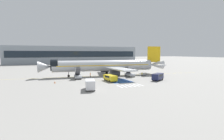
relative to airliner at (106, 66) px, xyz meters
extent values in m
plane|color=gray|center=(-0.83, -0.57, -3.74)|extent=(600.00, 600.00, 0.00)
cube|color=gold|center=(-0.60, 0.06, -3.74)|extent=(80.26, 8.88, 0.01)
cube|color=#2856A8|center=(-0.60, -12.78, -3.74)|extent=(6.36, 8.00, 0.01)
cube|color=silver|center=(-4.20, -21.00, -3.74)|extent=(0.44, 3.60, 0.01)
cube|color=silver|center=(-3.00, -21.00, -3.74)|extent=(0.44, 3.60, 0.01)
cube|color=silver|center=(-1.80, -21.00, -3.74)|extent=(0.44, 3.60, 0.01)
cube|color=silver|center=(-0.60, -21.00, -3.74)|extent=(0.44, 3.60, 0.01)
cube|color=silver|center=(0.60, -21.00, -3.74)|extent=(0.44, 3.60, 0.01)
cube|color=silver|center=(1.80, -21.00, -3.74)|extent=(0.44, 3.60, 0.01)
cylinder|color=silver|center=(-0.60, 0.06, 0.04)|extent=(36.92, 7.89, 3.97)
cone|color=silver|center=(-21.01, 2.27, 0.04)|extent=(4.76, 4.33, 3.89)
cone|color=silver|center=(20.61, -2.23, 0.04)|extent=(6.32, 4.43, 3.81)
cylinder|color=black|center=(-18.05, 1.95, 0.54)|extent=(2.80, 4.24, 4.01)
cube|color=#EAB214|center=(-0.60, 0.06, 0.24)|extent=(34.01, 7.65, 0.24)
cube|color=silver|center=(1.72, -8.21, -0.55)|extent=(5.24, 15.31, 0.44)
cylinder|color=#38383D|center=(0.53, -6.93, -2.00)|extent=(3.36, 2.72, 2.40)
cube|color=silver|center=(3.44, 7.65, -0.55)|extent=(8.33, 15.87, 0.44)
cylinder|color=#38383D|center=(2.00, 6.66, -2.00)|extent=(3.36, 2.72, 2.40)
cube|color=#EAB214|center=(19.72, -2.13, 4.14)|extent=(5.56, 0.96, 6.22)
cube|color=silver|center=(18.72, -5.82, 0.24)|extent=(4.23, 6.69, 0.24)
cube|color=silver|center=(19.54, 1.68, 0.24)|extent=(4.23, 6.69, 0.24)
cylinder|color=#38383D|center=(-13.37, 1.45, -1.84)|extent=(0.20, 0.20, 2.97)
cylinder|color=black|center=(-13.37, 1.45, -3.32)|extent=(0.87, 0.37, 0.84)
cylinder|color=#38383D|center=(0.78, -3.19, -1.87)|extent=(0.24, 0.24, 2.64)
cylinder|color=black|center=(0.78, -3.19, -3.19)|extent=(1.16, 0.71, 1.10)
cylinder|color=#38383D|center=(1.44, 2.94, -1.87)|extent=(0.24, 0.24, 2.64)
cylinder|color=black|center=(1.44, 2.94, -3.19)|extent=(1.16, 0.71, 1.10)
cube|color=#ADB2BA|center=(-11.12, -3.41, -3.04)|extent=(2.70, 5.01, 0.70)
cylinder|color=black|center=(-11.87, -1.64, -3.39)|extent=(0.29, 0.72, 0.70)
cylinder|color=black|center=(-10.01, -1.84, -3.39)|extent=(0.29, 0.72, 0.70)
cylinder|color=black|center=(-12.23, -4.98, -3.39)|extent=(0.29, 0.72, 0.70)
cylinder|color=black|center=(-10.37, -5.18, -3.39)|extent=(0.29, 0.72, 0.70)
cube|color=#4C4C51|center=(-11.12, -3.41, -1.50)|extent=(1.87, 4.29, 2.52)
cube|color=#4C4C51|center=(-10.88, -1.14, -0.31)|extent=(1.76, 1.27, 0.12)
cube|color=silver|center=(-11.89, -3.32, -1.03)|extent=(0.55, 4.54, 3.20)
cube|color=silver|center=(-10.36, -3.49, -1.03)|extent=(0.55, 4.54, 3.20)
cube|color=#ADB2BA|center=(7.12, -5.38, -3.04)|extent=(2.70, 5.01, 0.70)
cylinder|color=black|center=(6.37, -3.61, -3.39)|extent=(0.29, 0.72, 0.70)
cylinder|color=black|center=(8.23, -3.81, -3.39)|extent=(0.29, 0.72, 0.70)
cylinder|color=black|center=(6.01, -6.95, -3.39)|extent=(0.29, 0.72, 0.70)
cylinder|color=black|center=(7.87, -7.15, -3.39)|extent=(0.29, 0.72, 0.70)
cube|color=#4C4C51|center=(7.12, -5.38, -1.69)|extent=(1.87, 4.28, 2.14)
cube|color=#4C4C51|center=(7.37, -3.11, -0.70)|extent=(1.76, 1.27, 0.12)
cube|color=silver|center=(6.36, -5.30, -1.22)|extent=(0.54, 4.48, 2.85)
cube|color=silver|center=(7.89, -5.46, -1.22)|extent=(0.54, 4.48, 2.85)
cube|color=#38383D|center=(8.65, 23.45, -2.96)|extent=(3.28, 8.99, 0.60)
cube|color=silver|center=(8.26, 27.74, -2.46)|extent=(2.54, 2.16, 1.60)
cube|color=black|center=(8.18, 28.72, -2.14)|extent=(2.00, 0.22, 0.70)
cylinder|color=#B7BCC4|center=(8.68, 23.06, -1.40)|extent=(3.05, 6.27, 2.52)
cylinder|color=gold|center=(8.68, 23.06, -1.40)|extent=(2.59, 0.58, 2.57)
cylinder|color=black|center=(7.12, 27.24, -3.26)|extent=(0.36, 0.98, 0.96)
cylinder|color=black|center=(9.48, 27.46, -3.26)|extent=(0.36, 0.98, 0.96)
cylinder|color=black|center=(7.51, 22.86, -3.26)|extent=(0.36, 0.98, 0.96)
cylinder|color=black|center=(9.88, 23.07, -3.26)|extent=(0.36, 0.98, 0.96)
cylinder|color=black|center=(7.73, 20.42, -3.26)|extent=(0.36, 0.98, 0.96)
cylinder|color=black|center=(10.09, 20.64, -3.26)|extent=(0.36, 0.98, 0.96)
cube|color=yellow|center=(-3.25, -12.32, -2.66)|extent=(2.39, 5.70, 1.52)
cube|color=black|center=(-3.25, -12.32, -2.33)|extent=(2.29, 3.18, 0.55)
cylinder|color=black|center=(-4.30, -10.64, -3.42)|extent=(0.23, 0.65, 0.64)
cylinder|color=black|center=(-2.37, -10.54, -3.42)|extent=(0.23, 0.65, 0.64)
cylinder|color=black|center=(-4.12, -14.10, -3.42)|extent=(0.23, 0.65, 0.64)
cylinder|color=black|center=(-2.19, -14.00, -3.42)|extent=(0.23, 0.65, 0.64)
cube|color=#1E234C|center=(10.85, -16.46, -2.52)|extent=(5.25, 4.36, 1.81)
cube|color=black|center=(10.85, -16.46, -2.12)|extent=(3.40, 3.21, 0.65)
cylinder|color=black|center=(10.07, -18.08, -3.42)|extent=(0.65, 0.51, 0.64)
cylinder|color=black|center=(9.06, -16.48, -3.42)|extent=(0.65, 0.51, 0.64)
cylinder|color=black|center=(12.64, -16.45, -3.42)|extent=(0.65, 0.51, 0.64)
cylinder|color=black|center=(11.63, -14.85, -3.42)|extent=(0.65, 0.51, 0.64)
cube|color=silver|center=(-12.08, -21.79, -2.44)|extent=(3.19, 5.19, 1.97)
cube|color=black|center=(-12.08, -21.79, -2.00)|extent=(2.70, 3.09, 0.71)
cylinder|color=black|center=(-11.51, -23.48, -3.42)|extent=(0.35, 0.67, 0.64)
cylinder|color=black|center=(-13.37, -23.01, -3.42)|extent=(0.35, 0.67, 0.64)
cylinder|color=black|center=(-10.78, -20.57, -3.42)|extent=(0.35, 0.67, 0.64)
cylinder|color=black|center=(-12.65, -20.11, -3.42)|extent=(0.35, 0.67, 0.64)
cube|color=gray|center=(13.41, -4.63, -3.48)|extent=(2.81, 2.96, 0.12)
cylinder|color=black|center=(13.25, -5.84, -3.54)|extent=(0.33, 0.37, 0.40)
cylinder|color=black|center=(12.26, -5.03, -3.54)|extent=(0.33, 0.37, 0.40)
cylinder|color=black|center=(14.57, -4.23, -3.54)|extent=(0.33, 0.37, 0.40)
cylinder|color=black|center=(13.58, -3.42, -3.54)|extent=(0.33, 0.37, 0.40)
cylinder|color=gray|center=(13.19, -5.99, -3.15)|extent=(0.05, 0.05, 0.55)
cylinder|color=gray|center=(12.12, -5.12, -3.15)|extent=(0.05, 0.05, 0.55)
cylinder|color=gray|center=(14.71, -4.14, -3.15)|extent=(0.05, 0.05, 0.55)
cylinder|color=gray|center=(13.64, -3.27, -3.15)|extent=(0.05, 0.05, 0.55)
cylinder|color=black|center=(11.09, -7.23, -3.35)|extent=(0.14, 0.14, 0.79)
cylinder|color=black|center=(11.15, -7.07, -3.35)|extent=(0.14, 0.14, 0.79)
cube|color=yellow|center=(11.12, -7.15, -2.64)|extent=(0.36, 0.47, 0.63)
cube|color=silver|center=(11.12, -7.15, -2.64)|extent=(0.37, 0.48, 0.06)
sphere|color=brown|center=(11.12, -7.15, -2.22)|extent=(0.21, 0.21, 0.21)
cylinder|color=#191E38|center=(-6.93, -3.45, -3.29)|extent=(0.14, 0.14, 0.90)
cylinder|color=#191E38|center=(-6.88, -3.29, -3.29)|extent=(0.14, 0.14, 0.90)
cube|color=orange|center=(-6.90, -3.37, -2.49)|extent=(0.33, 0.46, 0.71)
cube|color=silver|center=(-6.90, -3.37, -2.49)|extent=(0.34, 0.48, 0.06)
sphere|color=#9E704C|center=(-6.90, -3.37, -2.01)|extent=(0.24, 0.24, 0.24)
cylinder|color=#2D2D33|center=(0.80, -5.52, -3.32)|extent=(0.14, 0.14, 0.84)
cylinder|color=#2D2D33|center=(0.93, -5.64, -3.32)|extent=(0.14, 0.14, 0.84)
cube|color=yellow|center=(0.87, -5.58, -2.57)|extent=(0.46, 0.45, 0.67)
cube|color=silver|center=(0.87, -5.58, -2.57)|extent=(0.47, 0.46, 0.06)
sphere|color=#9E704C|center=(0.87, -5.58, -2.12)|extent=(0.23, 0.23, 0.23)
cone|color=orange|center=(-18.88, -9.54, -3.47)|extent=(0.48, 0.48, 0.54)
cylinder|color=white|center=(-18.88, -9.54, -3.45)|extent=(0.27, 0.27, 0.06)
cube|color=#89939E|center=(5.45, 83.88, 3.11)|extent=(104.58, 12.00, 13.71)
cube|color=#19232D|center=(5.45, 77.83, 3.80)|extent=(100.40, 0.10, 4.80)
camera|label=1|loc=(-22.68, -60.20, 4.66)|focal=28.00mm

